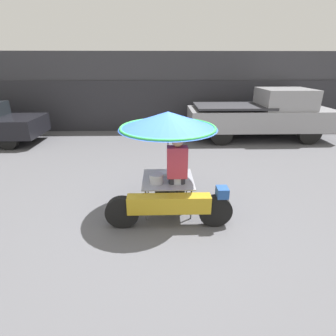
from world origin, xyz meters
TOP-DOWN VIEW (x-y plane):
  - ground_plane at (0.00, 0.00)m, footprint 36.00×36.00m
  - shopfront_building at (0.00, 8.13)m, footprint 28.00×2.06m
  - vendor_motorcycle_cart at (0.02, 0.27)m, footprint 2.30×1.84m
  - vendor_person at (0.18, 0.13)m, footprint 0.38×0.22m
  - pickup_truck at (3.87, 5.61)m, footprint 5.46×1.82m

SIDE VIEW (x-z plane):
  - ground_plane at x=0.00m, z-range 0.00..0.00m
  - vendor_person at x=0.18m, z-range 0.10..1.71m
  - pickup_truck at x=3.87m, z-range -0.01..1.91m
  - vendor_motorcycle_cart at x=0.02m, z-range 0.53..2.52m
  - shopfront_building at x=0.00m, z-range -0.01..3.26m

